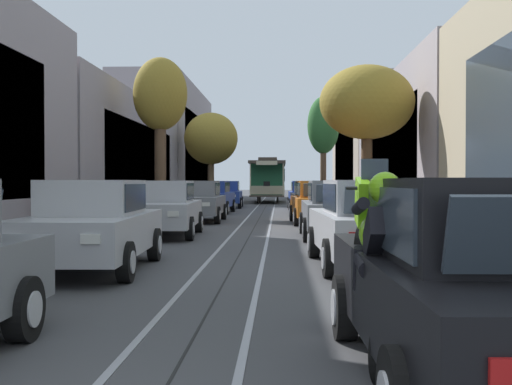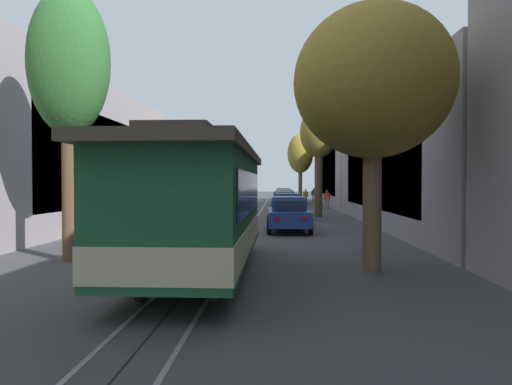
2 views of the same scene
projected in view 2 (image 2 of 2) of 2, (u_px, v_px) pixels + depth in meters
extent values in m
plane|color=#424244|center=(248.00, 218.00, 28.31)|extent=(171.06, 171.06, 0.00)
cube|color=gray|center=(252.00, 226.00, 23.45)|extent=(0.08, 76.42, 0.01)
cube|color=gray|center=(231.00, 226.00, 23.50)|extent=(0.08, 76.42, 0.01)
cube|color=black|center=(242.00, 226.00, 23.47)|extent=(0.03, 76.42, 0.01)
cube|color=gray|center=(354.00, 170.00, 45.72)|extent=(5.71, 22.51, 7.03)
cube|color=#2D3842|center=(325.00, 173.00, 45.87)|extent=(0.04, 15.97, 4.22)
cube|color=gray|center=(419.00, 165.00, 22.98)|extent=(4.68, 22.51, 6.24)
cube|color=#2D3842|center=(373.00, 171.00, 23.10)|extent=(0.04, 15.97, 3.75)
cube|color=tan|center=(169.00, 170.00, 46.61)|extent=(5.25, 22.51, 7.07)
cube|color=#2D3842|center=(194.00, 173.00, 46.50)|extent=(0.04, 15.97, 4.24)
cube|color=gray|center=(68.00, 156.00, 23.83)|extent=(4.90, 22.51, 7.25)
cube|color=#2D3842|center=(114.00, 162.00, 23.72)|extent=(0.04, 15.97, 4.35)
cube|color=slate|center=(283.00, 196.00, 53.21)|extent=(1.85, 4.32, 0.66)
cube|color=slate|center=(283.00, 191.00, 53.04)|extent=(1.50, 2.08, 0.60)
cube|color=#2D3842|center=(283.00, 191.00, 53.88)|extent=(1.33, 0.24, 0.47)
cube|color=#2D3842|center=(283.00, 191.00, 51.86)|extent=(1.30, 0.21, 0.45)
cube|color=#2D3842|center=(277.00, 191.00, 53.07)|extent=(0.05, 1.81, 0.47)
cube|color=#2D3842|center=(290.00, 191.00, 53.01)|extent=(0.05, 1.81, 0.47)
cube|color=white|center=(278.00, 195.00, 55.38)|extent=(0.28, 0.04, 0.14)
cube|color=#B21414|center=(279.00, 196.00, 51.07)|extent=(0.28, 0.04, 0.12)
cube|color=white|center=(287.00, 195.00, 55.34)|extent=(0.28, 0.04, 0.14)
cube|color=#B21414|center=(289.00, 196.00, 51.02)|extent=(0.28, 0.04, 0.12)
cylinder|color=black|center=(276.00, 199.00, 54.58)|extent=(0.21, 0.64, 0.64)
cylinder|color=silver|center=(275.00, 199.00, 54.58)|extent=(0.02, 0.35, 0.35)
cylinder|color=black|center=(290.00, 199.00, 54.51)|extent=(0.21, 0.64, 0.64)
cylinder|color=silver|center=(291.00, 199.00, 54.51)|extent=(0.02, 0.35, 0.35)
cylinder|color=black|center=(276.00, 199.00, 51.91)|extent=(0.21, 0.64, 0.64)
cylinder|color=silver|center=(275.00, 199.00, 51.92)|extent=(0.02, 0.35, 0.35)
cylinder|color=black|center=(291.00, 199.00, 51.85)|extent=(0.21, 0.64, 0.64)
cylinder|color=silver|center=(292.00, 199.00, 51.84)|extent=(0.02, 0.35, 0.35)
cube|color=#B7B7BC|center=(283.00, 198.00, 47.03)|extent=(1.95, 4.36, 0.66)
cube|color=#B7B7BC|center=(283.00, 192.00, 46.86)|extent=(1.55, 2.11, 0.60)
cube|color=#2D3842|center=(283.00, 192.00, 47.70)|extent=(1.34, 0.27, 0.47)
cube|color=#2D3842|center=(284.00, 192.00, 45.68)|extent=(1.30, 0.24, 0.45)
cube|color=#2D3842|center=(276.00, 192.00, 46.87)|extent=(0.09, 1.81, 0.47)
cube|color=#2D3842|center=(291.00, 192.00, 46.85)|extent=(0.09, 1.81, 0.47)
cube|color=white|center=(277.00, 196.00, 49.19)|extent=(0.28, 0.05, 0.14)
cube|color=#B21414|center=(279.00, 198.00, 44.87)|extent=(0.28, 0.05, 0.12)
cube|color=white|center=(288.00, 196.00, 49.18)|extent=(0.28, 0.05, 0.14)
cube|color=#B21414|center=(290.00, 198.00, 44.86)|extent=(0.28, 0.05, 0.12)
cylinder|color=black|center=(274.00, 201.00, 48.38)|extent=(0.22, 0.65, 0.64)
cylinder|color=silver|center=(273.00, 201.00, 48.38)|extent=(0.03, 0.35, 0.35)
cylinder|color=black|center=(291.00, 201.00, 48.36)|extent=(0.22, 0.65, 0.64)
cylinder|color=silver|center=(292.00, 201.00, 48.35)|extent=(0.03, 0.35, 0.35)
cylinder|color=black|center=(275.00, 202.00, 45.71)|extent=(0.22, 0.65, 0.64)
cylinder|color=silver|center=(274.00, 202.00, 45.71)|extent=(0.03, 0.35, 0.35)
cylinder|color=black|center=(293.00, 202.00, 45.69)|extent=(0.22, 0.65, 0.64)
cylinder|color=silver|center=(294.00, 202.00, 45.69)|extent=(0.03, 0.35, 0.35)
cube|color=#B7B7BC|center=(284.00, 200.00, 40.23)|extent=(1.97, 4.37, 0.66)
cube|color=#B7B7BC|center=(284.00, 193.00, 40.06)|extent=(1.55, 2.12, 0.60)
cube|color=#2D3842|center=(284.00, 193.00, 40.90)|extent=(1.34, 0.27, 0.47)
cube|color=#2D3842|center=(285.00, 194.00, 38.88)|extent=(1.30, 0.25, 0.45)
cube|color=#2D3842|center=(276.00, 193.00, 40.07)|extent=(0.10, 1.81, 0.47)
cube|color=#2D3842|center=(293.00, 193.00, 40.06)|extent=(0.10, 1.81, 0.47)
cube|color=white|center=(277.00, 198.00, 42.39)|extent=(0.28, 0.05, 0.14)
cube|color=#B21414|center=(279.00, 200.00, 38.07)|extent=(0.28, 0.05, 0.12)
cube|color=white|center=(289.00, 198.00, 42.38)|extent=(0.28, 0.05, 0.14)
cube|color=#B21414|center=(292.00, 200.00, 38.06)|extent=(0.28, 0.05, 0.12)
cylinder|color=black|center=(274.00, 203.00, 41.57)|extent=(0.22, 0.65, 0.64)
cylinder|color=silver|center=(273.00, 203.00, 41.57)|extent=(0.03, 0.35, 0.35)
cylinder|color=black|center=(293.00, 203.00, 41.56)|extent=(0.22, 0.65, 0.64)
cylinder|color=silver|center=(294.00, 203.00, 41.56)|extent=(0.03, 0.35, 0.35)
cylinder|color=black|center=(275.00, 205.00, 38.91)|extent=(0.22, 0.65, 0.64)
cylinder|color=silver|center=(274.00, 205.00, 38.91)|extent=(0.03, 0.35, 0.35)
cylinder|color=black|center=(295.00, 205.00, 38.89)|extent=(0.22, 0.65, 0.64)
cylinder|color=silver|center=(297.00, 205.00, 38.89)|extent=(0.03, 0.35, 0.35)
cube|color=slate|center=(284.00, 204.00, 33.69)|extent=(1.81, 4.30, 0.66)
cube|color=slate|center=(284.00, 195.00, 33.52)|extent=(1.48, 2.07, 0.60)
cube|color=#2D3842|center=(284.00, 195.00, 34.36)|extent=(1.33, 0.22, 0.47)
cube|color=#2D3842|center=(284.00, 196.00, 32.34)|extent=(1.30, 0.20, 0.45)
cube|color=#2D3842|center=(274.00, 195.00, 33.56)|extent=(0.03, 1.81, 0.47)
cube|color=#2D3842|center=(294.00, 195.00, 33.49)|extent=(0.03, 1.81, 0.47)
cube|color=white|center=(276.00, 201.00, 35.87)|extent=(0.28, 0.04, 0.14)
cube|color=#B21414|center=(276.00, 204.00, 31.55)|extent=(0.28, 0.04, 0.12)
cube|color=white|center=(291.00, 201.00, 35.82)|extent=(0.28, 0.04, 0.14)
cube|color=#B21414|center=(292.00, 204.00, 31.50)|extent=(0.28, 0.04, 0.12)
cylinder|color=black|center=(272.00, 207.00, 35.06)|extent=(0.20, 0.64, 0.64)
cylinder|color=silver|center=(271.00, 207.00, 35.07)|extent=(0.02, 0.35, 0.35)
cylinder|color=black|center=(295.00, 207.00, 34.99)|extent=(0.20, 0.64, 0.64)
cylinder|color=silver|center=(297.00, 207.00, 34.98)|extent=(0.02, 0.35, 0.35)
cylinder|color=black|center=(272.00, 209.00, 32.40)|extent=(0.20, 0.64, 0.64)
cylinder|color=silver|center=(270.00, 209.00, 32.41)|extent=(0.02, 0.35, 0.35)
cylinder|color=black|center=(297.00, 209.00, 32.32)|extent=(0.20, 0.64, 0.64)
cylinder|color=silver|center=(298.00, 209.00, 32.32)|extent=(0.02, 0.35, 0.35)
cube|color=#233D93|center=(288.00, 209.00, 27.19)|extent=(1.97, 4.37, 0.66)
cube|color=#233D93|center=(288.00, 198.00, 27.02)|extent=(1.56, 2.12, 0.60)
cube|color=#2D3842|center=(288.00, 198.00, 27.86)|extent=(1.34, 0.27, 0.47)
cube|color=#2D3842|center=(288.00, 200.00, 25.85)|extent=(1.30, 0.25, 0.45)
cube|color=#2D3842|center=(275.00, 198.00, 27.09)|extent=(0.10, 1.81, 0.47)
cube|color=#2D3842|center=(301.00, 199.00, 26.96)|extent=(0.10, 1.81, 0.47)
cube|color=white|center=(280.00, 205.00, 29.38)|extent=(0.28, 0.05, 0.14)
cube|color=#B21414|center=(277.00, 209.00, 25.08)|extent=(0.28, 0.05, 0.12)
cube|color=white|center=(297.00, 206.00, 29.29)|extent=(0.28, 0.05, 0.14)
cube|color=#B21414|center=(298.00, 209.00, 24.99)|extent=(0.28, 0.05, 0.12)
cylinder|color=black|center=(274.00, 213.00, 28.60)|extent=(0.23, 0.65, 0.64)
cylinder|color=silver|center=(273.00, 213.00, 28.61)|extent=(0.03, 0.35, 0.35)
cylinder|color=black|center=(303.00, 213.00, 28.45)|extent=(0.23, 0.65, 0.64)
cylinder|color=silver|center=(304.00, 213.00, 28.44)|extent=(0.03, 0.35, 0.35)
cylinder|color=black|center=(272.00, 216.00, 25.94)|extent=(0.23, 0.65, 0.64)
cylinder|color=silver|center=(270.00, 216.00, 25.95)|extent=(0.03, 0.35, 0.35)
cylinder|color=black|center=(303.00, 216.00, 25.79)|extent=(0.23, 0.65, 0.64)
cylinder|color=silver|center=(305.00, 216.00, 25.78)|extent=(0.03, 0.35, 0.35)
cube|color=#233D93|center=(288.00, 217.00, 20.81)|extent=(1.89, 4.34, 0.66)
cube|color=#233D93|center=(288.00, 203.00, 20.65)|extent=(1.52, 2.10, 0.60)
cube|color=#2D3842|center=(288.00, 203.00, 21.49)|extent=(1.34, 0.25, 0.47)
cube|color=#2D3842|center=(290.00, 205.00, 19.47)|extent=(1.30, 0.23, 0.45)
cube|color=#2D3842|center=(272.00, 203.00, 20.67)|extent=(0.07, 1.81, 0.47)
cube|color=#2D3842|center=(305.00, 203.00, 20.63)|extent=(0.07, 1.81, 0.47)
cube|color=white|center=(275.00, 212.00, 22.98)|extent=(0.28, 0.05, 0.14)
cube|color=#B21414|center=(277.00, 219.00, 18.67)|extent=(0.28, 0.05, 0.12)
cube|color=white|center=(297.00, 212.00, 22.96)|extent=(0.28, 0.05, 0.14)
cube|color=#B21414|center=(304.00, 219.00, 18.64)|extent=(0.28, 0.05, 0.12)
cylinder|color=black|center=(269.00, 222.00, 22.17)|extent=(0.21, 0.64, 0.64)
cylinder|color=silver|center=(267.00, 222.00, 22.18)|extent=(0.03, 0.35, 0.35)
cylinder|color=black|center=(305.00, 222.00, 22.13)|extent=(0.21, 0.64, 0.64)
cylinder|color=silver|center=(308.00, 222.00, 22.13)|extent=(0.03, 0.35, 0.35)
cylinder|color=black|center=(269.00, 227.00, 19.51)|extent=(0.21, 0.64, 0.64)
cylinder|color=silver|center=(267.00, 227.00, 19.51)|extent=(0.03, 0.35, 0.35)
cylinder|color=black|center=(310.00, 227.00, 19.47)|extent=(0.21, 0.64, 0.64)
cylinder|color=silver|center=(313.00, 227.00, 19.46)|extent=(0.03, 0.35, 0.35)
cube|color=black|center=(241.00, 196.00, 53.20)|extent=(1.88, 4.33, 0.66)
cube|color=black|center=(241.00, 191.00, 53.34)|extent=(1.51, 2.09, 0.60)
cube|color=#2D3842|center=(241.00, 191.00, 52.50)|extent=(1.34, 0.25, 0.47)
cube|color=#2D3842|center=(242.00, 191.00, 54.52)|extent=(1.30, 0.22, 0.45)
cube|color=#2D3842|center=(248.00, 191.00, 53.32)|extent=(0.06, 1.81, 0.47)
cube|color=#2D3842|center=(235.00, 191.00, 53.36)|extent=(0.06, 1.81, 0.47)
cube|color=white|center=(245.00, 196.00, 51.03)|extent=(0.28, 0.05, 0.14)
cube|color=#B21414|center=(247.00, 195.00, 55.34)|extent=(0.28, 0.05, 0.12)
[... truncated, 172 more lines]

